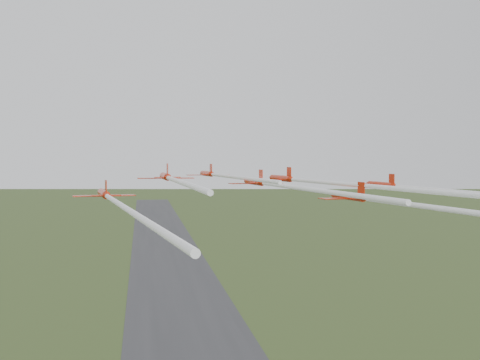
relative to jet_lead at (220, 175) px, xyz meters
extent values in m
cube|color=#323234|center=(-0.42, 196.88, -49.34)|extent=(38.00, 900.00, 0.04)
cylinder|color=red|center=(-1.25, 10.82, 0.03)|extent=(1.91, 7.92, 1.02)
cone|color=red|center=(-1.80, 15.55, 0.03)|extent=(1.20, 1.77, 1.02)
cone|color=red|center=(-0.74, 6.37, 0.03)|extent=(1.04, 1.21, 0.92)
ellipsoid|color=black|center=(-1.46, 12.66, 0.39)|extent=(0.49, 0.92, 0.30)
cube|color=red|center=(-1.17, 10.09, -0.21)|extent=(8.35, 3.32, 0.09)
cube|color=red|center=(-0.84, 7.24, 0.03)|extent=(3.80, 1.53, 0.07)
cube|color=red|center=(-0.86, 7.43, 1.04)|extent=(0.28, 1.66, 1.85)
cylinder|color=silver|center=(1.46, -12.62, -0.02)|extent=(4.82, 37.03, 0.55)
cylinder|color=red|center=(-9.90, -3.69, -0.03)|extent=(1.59, 9.05, 1.16)
cone|color=red|center=(-10.16, 1.76, -0.03)|extent=(1.25, 1.96, 1.16)
cone|color=red|center=(-9.66, -8.82, -0.03)|extent=(1.12, 1.32, 1.06)
ellipsoid|color=black|center=(-10.00, -1.57, 0.40)|extent=(0.49, 1.03, 0.34)
cube|color=red|center=(-9.86, -4.53, -0.29)|extent=(9.44, 3.19, 0.11)
cube|color=red|center=(-9.71, -7.81, -0.03)|extent=(4.29, 1.47, 0.08)
cube|color=red|center=(-9.72, -7.60, 1.14)|extent=(0.20, 1.91, 2.12)
cylinder|color=silver|center=(-8.64, -30.17, -0.08)|extent=(2.61, 41.58, 0.64)
cylinder|color=red|center=(10.69, -1.42, -0.54)|extent=(2.39, 8.37, 1.08)
cone|color=red|center=(9.89, 3.55, -0.54)|extent=(1.34, 1.91, 1.08)
cone|color=red|center=(11.44, -6.10, -0.54)|extent=(1.15, 1.31, 0.98)
ellipsoid|color=black|center=(10.38, 0.51, -0.15)|extent=(0.55, 0.98, 0.31)
cube|color=red|center=(10.81, -2.19, -0.79)|extent=(8.90, 3.88, 0.10)
cube|color=red|center=(11.30, -5.18, -0.54)|extent=(4.05, 1.78, 0.08)
cube|color=red|center=(11.26, -4.99, 0.53)|extent=(0.38, 1.75, 1.95)
cylinder|color=silver|center=(15.50, -31.23, -0.59)|extent=(8.53, 49.30, 0.59)
cylinder|color=red|center=(-19.25, -17.51, -2.02)|extent=(2.30, 8.44, 1.08)
cone|color=red|center=(-20.00, -12.49, -2.02)|extent=(1.33, 1.91, 1.08)
cone|color=red|center=(-18.55, -22.24, -2.02)|extent=(1.15, 1.31, 0.99)
ellipsoid|color=black|center=(-19.54, -15.56, -1.63)|extent=(0.55, 0.99, 0.32)
cube|color=red|center=(-19.14, -18.29, -2.27)|extent=(8.95, 3.80, 0.10)
cube|color=red|center=(-18.69, -21.31, -2.02)|extent=(4.07, 1.75, 0.08)
cube|color=red|center=(-18.72, -21.12, -0.94)|extent=(0.36, 1.77, 1.97)
cylinder|color=silver|center=(-14.75, -47.99, -2.07)|extent=(8.04, 50.52, 0.59)
cylinder|color=red|center=(3.12, -15.66, -0.52)|extent=(1.83, 7.78, 1.00)
cone|color=red|center=(2.62, -11.01, -0.52)|extent=(1.17, 1.73, 1.00)
cone|color=red|center=(3.60, -20.04, -0.52)|extent=(1.02, 1.18, 0.91)
ellipsoid|color=black|center=(2.93, -13.86, -0.16)|extent=(0.47, 0.90, 0.29)
cube|color=red|center=(3.20, -16.39, -0.75)|extent=(8.20, 3.21, 0.09)
cube|color=red|center=(3.51, -19.19, -0.52)|extent=(3.73, 1.48, 0.07)
cube|color=red|center=(3.49, -19.00, 0.48)|extent=(0.27, 1.64, 1.82)
cylinder|color=silver|center=(5.77, -39.87, -0.57)|extent=(4.76, 38.72, 0.54)
cylinder|color=red|center=(26.02, -9.76, -1.43)|extent=(2.00, 7.89, 1.01)
cone|color=red|center=(25.42, -5.06, -1.43)|extent=(1.22, 1.77, 1.01)
cone|color=red|center=(26.59, -14.19, -1.43)|extent=(1.05, 1.21, 0.92)
ellipsoid|color=black|center=(25.79, -7.93, -1.07)|extent=(0.50, 0.92, 0.29)
cube|color=red|center=(26.12, -10.49, -1.66)|extent=(8.34, 3.41, 0.09)
cube|color=red|center=(26.48, -13.32, -1.43)|extent=(3.79, 1.57, 0.07)
cube|color=red|center=(26.46, -13.14, -0.42)|extent=(0.30, 1.66, 1.84)
cylinder|color=red|center=(14.48, -25.96, -2.18)|extent=(2.25, 8.55, 1.10)
cone|color=red|center=(13.77, -20.88, -2.18)|extent=(1.33, 1.93, 1.10)
cone|color=red|center=(15.14, -30.76, -2.18)|extent=(1.15, 1.32, 1.00)
ellipsoid|color=black|center=(14.20, -23.99, -1.78)|extent=(0.55, 1.00, 0.32)
cube|color=red|center=(14.59, -26.75, -2.43)|extent=(9.05, 3.78, 0.10)
cube|color=red|center=(15.01, -29.82, -2.18)|extent=(4.12, 1.73, 0.08)
cube|color=red|center=(14.98, -29.62, -1.09)|extent=(0.35, 1.79, 1.99)
cylinder|color=silver|center=(18.18, -52.63, -2.23)|extent=(6.52, 42.75, 0.60)
camera|label=1|loc=(-13.92, -105.73, 3.18)|focal=45.00mm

